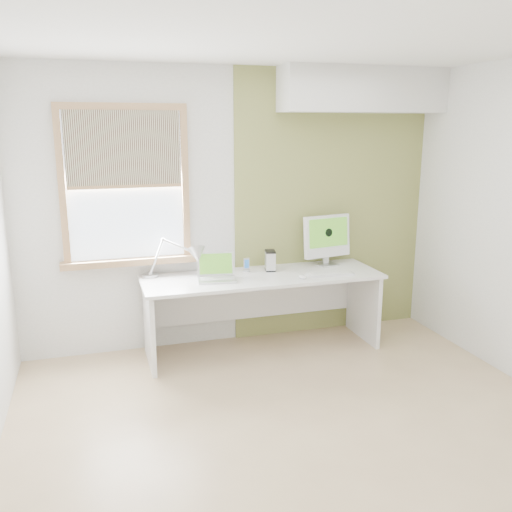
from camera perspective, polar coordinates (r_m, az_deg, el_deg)
name	(u,v)px	position (r m, az deg, el deg)	size (l,w,h in m)	color
room	(303,247)	(3.55, 4.98, 0.94)	(4.04, 3.54, 2.64)	tan
accent_wall	(331,205)	(5.52, 7.89, 5.34)	(2.00, 0.02, 2.60)	olive
soffit	(362,89)	(5.41, 11.07, 16.76)	(1.60, 0.40, 0.42)	white
window	(125,187)	(4.96, -13.51, 7.05)	(1.20, 0.14, 1.42)	#A87E54
desk	(260,294)	(5.12, 0.47, -3.96)	(2.20, 0.70, 0.73)	white
desk_lamp	(188,257)	(4.92, -7.10, -0.14)	(0.59, 0.39, 0.36)	silver
laptop	(216,273)	(4.88, -4.16, -1.76)	(0.37, 0.32, 0.24)	silver
phone_dock	(247,268)	(5.12, -1.00, -1.24)	(0.08, 0.08, 0.13)	silver
external_drive	(270,261)	(5.16, 1.50, -0.48)	(0.12, 0.16, 0.19)	silver
imac	(327,237)	(5.37, 7.44, 1.96)	(0.51, 0.20, 0.49)	silver
keyboard	(331,274)	(5.06, 7.81, -1.89)	(0.44, 0.15, 0.02)	white
mouse	(302,277)	(4.91, 4.89, -2.18)	(0.07, 0.11, 0.03)	white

